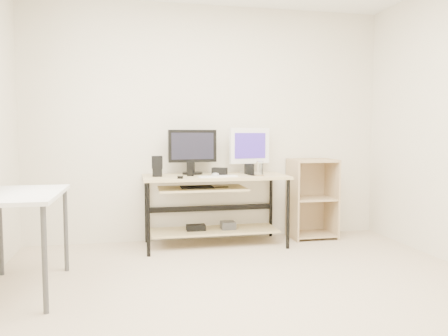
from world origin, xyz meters
TOP-DOWN VIEW (x-y plane):
  - room at (-0.14, 0.04)m, footprint 4.01×4.01m
  - desk at (-0.03, 1.66)m, footprint 1.50×0.65m
  - side_table at (-1.68, 0.60)m, footprint 0.60×1.00m
  - shelf_unit at (1.15, 1.82)m, footprint 0.50×0.40m
  - black_monitor at (-0.22, 1.83)m, footprint 0.53×0.22m
  - white_imac at (0.43, 1.86)m, footprint 0.47×0.15m
  - keyboard at (-0.01, 1.46)m, footprint 0.40×0.16m
  - mouse at (-0.03, 1.48)m, footprint 0.11×0.14m
  - center_speaker at (0.05, 1.66)m, footprint 0.17×0.13m
  - speaker_left at (-0.60, 1.65)m, footprint 0.11×0.11m
  - speaker_right at (0.39, 1.73)m, footprint 0.10×0.10m
  - audio_controller at (-0.27, 1.62)m, footprint 0.07×0.05m
  - volume_puck at (-0.40, 1.39)m, footprint 0.07×0.07m
  - smartphone at (0.38, 1.58)m, footprint 0.08×0.12m
  - coaster at (0.45, 1.53)m, footprint 0.12×0.12m
  - drinking_glass at (0.45, 1.53)m, footprint 0.10×0.10m

SIDE VIEW (x-z plane):
  - shelf_unit at x=1.15m, z-range 0.00..0.90m
  - desk at x=-0.03m, z-range 0.16..0.91m
  - side_table at x=-1.68m, z-range 0.30..1.05m
  - coaster at x=0.45m, z-range 0.75..0.76m
  - smartphone at x=0.38m, z-range 0.75..0.76m
  - keyboard at x=-0.01m, z-range 0.75..0.76m
  - volume_puck at x=-0.40m, z-range 0.75..0.77m
  - mouse at x=-0.03m, z-range 0.75..0.79m
  - center_speaker at x=0.05m, z-range 0.75..0.83m
  - speaker_right at x=0.39m, z-range 0.75..0.86m
  - audio_controller at x=-0.27m, z-range 0.75..0.89m
  - drinking_glass at x=0.45m, z-range 0.76..0.90m
  - speaker_left at x=-0.60m, z-range 0.76..0.97m
  - black_monitor at x=-0.22m, z-range 0.78..1.26m
  - white_imac at x=0.43m, z-range 0.79..1.29m
  - room at x=-0.14m, z-range 0.01..2.63m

